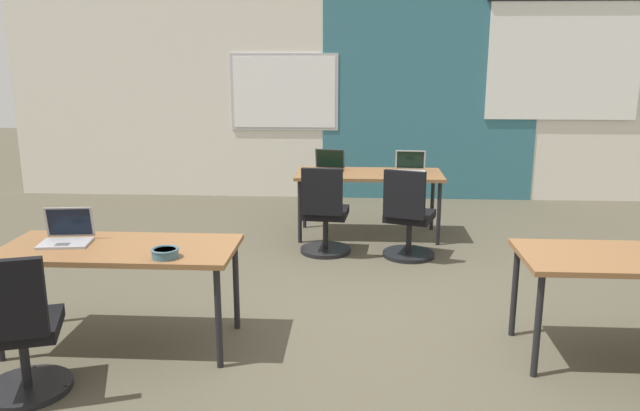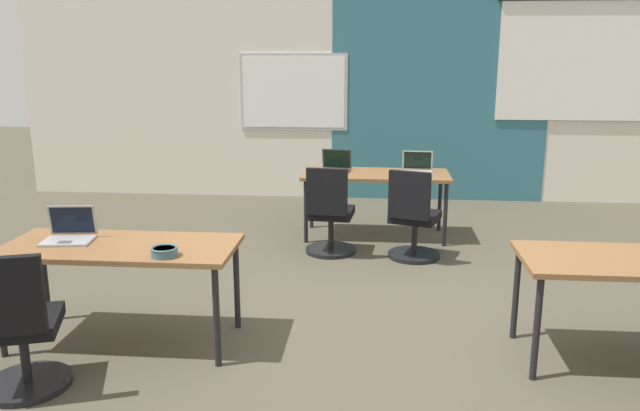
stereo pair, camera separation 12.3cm
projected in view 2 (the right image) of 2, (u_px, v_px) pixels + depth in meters
ground_plane at (373, 315)px, 4.93m from camera, size 24.00×24.00×0.00m
back_wall_assembly at (380, 97)px, 8.65m from camera, size 10.00×0.27×2.80m
desk_near_left at (120, 253)px, 4.34m from camera, size 1.60×0.70×0.72m
desk_far_center at (376, 178)px, 6.90m from camera, size 1.60×0.70×0.72m
laptop_far_left at (335, 167)px, 6.99m from camera, size 0.37×0.32×0.24m
mouse_far_left at (312, 170)px, 6.99m from camera, size 0.07×0.11×0.03m
chair_far_left at (330, 218)px, 6.35m from camera, size 0.52×0.56×0.92m
laptop_far_right at (417, 168)px, 6.88m from camera, size 0.35×0.30×0.23m
chair_far_right at (413, 223)px, 6.19m from camera, size 0.56×0.61×0.92m
laptop_near_left_end at (69, 234)px, 4.41m from camera, size 0.36×0.31×0.24m
chair_near_left_end at (19, 335)px, 3.73m from camera, size 0.56×0.61×0.92m
snack_bowl at (164, 251)px, 4.07m from camera, size 0.18×0.18×0.06m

